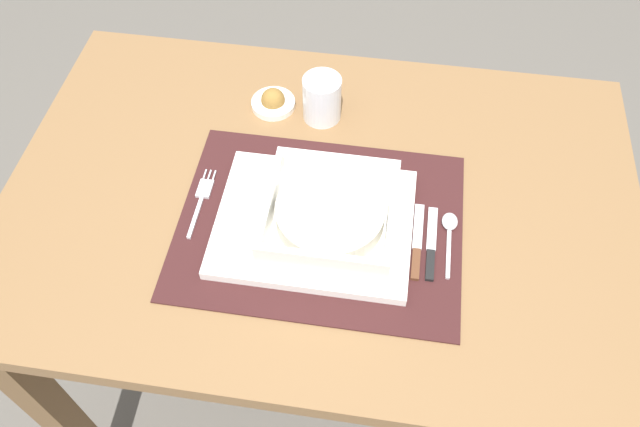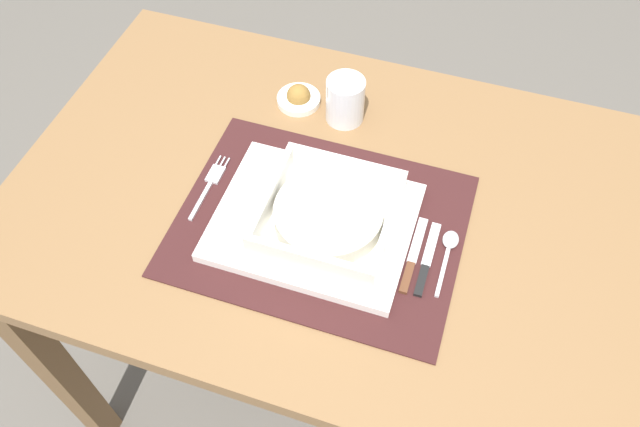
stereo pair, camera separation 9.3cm
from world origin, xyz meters
TOP-DOWN VIEW (x-y plane):
  - ground_plane at (0.00, 0.00)m, footprint 6.00×6.00m
  - dining_table at (0.00, 0.00)m, footprint 1.00×0.68m
  - placemat at (0.01, -0.06)m, footprint 0.43×0.33m
  - serving_plate at (-0.00, -0.06)m, footprint 0.29×0.23m
  - porridge_bowl at (0.02, -0.07)m, footprint 0.19×0.19m
  - fork at (-0.18, -0.04)m, footprint 0.02×0.13m
  - spoon at (0.20, -0.04)m, footprint 0.02×0.11m
  - butter_knife at (0.18, -0.08)m, footprint 0.01×0.13m
  - bread_knife at (0.16, -0.08)m, footprint 0.01×0.13m
  - drinking_glass at (-0.02, 0.17)m, footprint 0.07×0.07m
  - condiment_saucer at (-0.11, 0.18)m, footprint 0.08×0.08m

SIDE VIEW (x-z plane):
  - ground_plane at x=0.00m, z-range 0.00..0.00m
  - dining_table at x=0.00m, z-range 0.26..1.00m
  - placemat at x=0.01m, z-range 0.74..0.74m
  - fork at x=-0.18m, z-range 0.74..0.75m
  - butter_knife at x=0.18m, z-range 0.74..0.75m
  - bread_knife at x=0.16m, z-range 0.74..0.75m
  - spoon at x=0.20m, z-range 0.74..0.75m
  - condiment_saucer at x=-0.11m, z-range 0.73..0.77m
  - serving_plate at x=0.00m, z-range 0.74..0.76m
  - drinking_glass at x=-0.02m, z-range 0.73..0.81m
  - porridge_bowl at x=0.02m, z-range 0.75..0.81m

